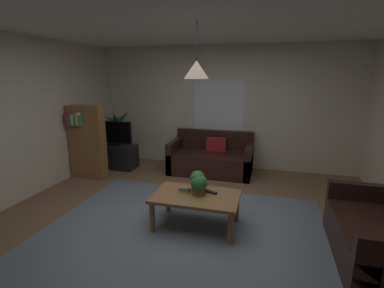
# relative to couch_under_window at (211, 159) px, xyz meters

# --- Properties ---
(floor) EXTENTS (5.46, 5.39, 0.02)m
(floor) POSITION_rel_couch_under_window_xyz_m (0.13, -2.20, -0.28)
(floor) COLOR brown
(floor) RESTS_ON ground
(rug) EXTENTS (3.55, 2.96, 0.01)m
(rug) POSITION_rel_couch_under_window_xyz_m (0.13, -2.40, -0.27)
(rug) COLOR slate
(rug) RESTS_ON ground
(wall_back) EXTENTS (5.58, 0.06, 2.56)m
(wall_back) POSITION_rel_couch_under_window_xyz_m (0.13, 0.52, 1.01)
(wall_back) COLOR beige
(wall_back) RESTS_ON ground
(wall_left) EXTENTS (0.06, 5.39, 2.56)m
(wall_left) POSITION_rel_couch_under_window_xyz_m (-2.63, -2.20, 1.01)
(wall_left) COLOR beige
(wall_left) RESTS_ON ground
(ceiling) EXTENTS (5.46, 5.39, 0.02)m
(ceiling) POSITION_rel_couch_under_window_xyz_m (0.13, -2.20, 2.29)
(ceiling) COLOR white
(window_pane) EXTENTS (1.07, 0.01, 1.16)m
(window_pane) POSITION_rel_couch_under_window_xyz_m (0.03, 0.49, 1.01)
(window_pane) COLOR white
(couch_under_window) EXTENTS (1.64, 0.87, 0.82)m
(couch_under_window) POSITION_rel_couch_under_window_xyz_m (0.00, 0.00, 0.00)
(couch_under_window) COLOR black
(couch_under_window) RESTS_ON ground
(coffee_table) EXTENTS (1.11, 0.69, 0.44)m
(coffee_table) POSITION_rel_couch_under_window_xyz_m (0.26, -2.17, 0.10)
(coffee_table) COLOR olive
(coffee_table) RESTS_ON ground
(book_on_table_0) EXTENTS (0.16, 0.13, 0.02)m
(book_on_table_0) POSITION_rel_couch_under_window_xyz_m (0.09, -2.13, 0.18)
(book_on_table_0) COLOR gold
(book_on_table_0) RESTS_ON coffee_table
(book_on_table_1) EXTENTS (0.13, 0.11, 0.02)m
(book_on_table_1) POSITION_rel_couch_under_window_xyz_m (0.09, -2.11, 0.20)
(book_on_table_1) COLOR #387247
(book_on_table_1) RESTS_ON coffee_table
(book_on_table_2) EXTENTS (0.17, 0.13, 0.02)m
(book_on_table_2) POSITION_rel_couch_under_window_xyz_m (0.09, -2.11, 0.23)
(book_on_table_2) COLOR #99663F
(book_on_table_2) RESTS_ON coffee_table
(remote_on_table_0) EXTENTS (0.17, 0.11, 0.02)m
(remote_on_table_0) POSITION_rel_couch_under_window_xyz_m (0.44, -2.06, 0.18)
(remote_on_table_0) COLOR black
(remote_on_table_0) RESTS_ON coffee_table
(remote_on_table_1) EXTENTS (0.09, 0.17, 0.02)m
(remote_on_table_1) POSITION_rel_couch_under_window_xyz_m (0.34, -2.06, 0.18)
(remote_on_table_1) COLOR black
(remote_on_table_1) RESTS_ON coffee_table
(potted_plant_on_table) EXTENTS (0.24, 0.25, 0.31)m
(potted_plant_on_table) POSITION_rel_couch_under_window_xyz_m (0.28, -2.13, 0.33)
(potted_plant_on_table) COLOR brown
(potted_plant_on_table) RESTS_ON coffee_table
(tv_stand) EXTENTS (0.90, 0.44, 0.50)m
(tv_stand) POSITION_rel_couch_under_window_xyz_m (-2.05, -0.26, -0.02)
(tv_stand) COLOR black
(tv_stand) RESTS_ON ground
(tv) EXTENTS (0.83, 0.16, 0.52)m
(tv) POSITION_rel_couch_under_window_xyz_m (-2.05, -0.28, 0.49)
(tv) COLOR black
(tv) RESTS_ON tv_stand
(potted_palm_corner) EXTENTS (0.68, 0.82, 1.22)m
(potted_palm_corner) POSITION_rel_couch_under_window_xyz_m (-2.20, 0.17, 0.23)
(potted_palm_corner) COLOR brown
(potted_palm_corner) RESTS_ON ground
(bookshelf_corner) EXTENTS (0.70, 0.31, 1.40)m
(bookshelf_corner) POSITION_rel_couch_under_window_xyz_m (-2.24, -0.93, 0.45)
(bookshelf_corner) COLOR olive
(bookshelf_corner) RESTS_ON ground
(pendant_lamp) EXTENTS (0.30, 0.30, 0.65)m
(pendant_lamp) POSITION_rel_couch_under_window_xyz_m (0.26, -2.17, 1.74)
(pendant_lamp) COLOR black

